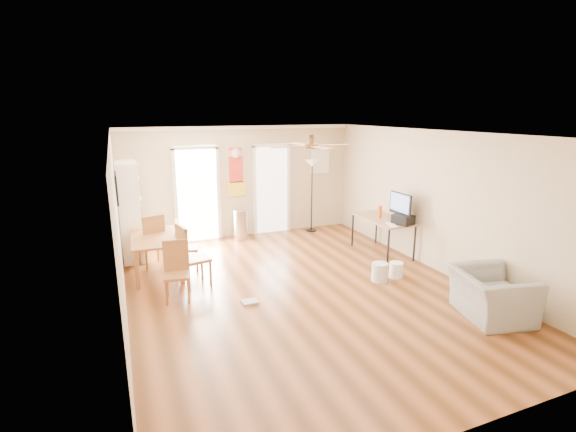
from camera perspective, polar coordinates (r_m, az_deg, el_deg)
name	(u,v)px	position (r m, az deg, el deg)	size (l,w,h in m)	color
floor	(302,290)	(7.16, 1.86, -10.07)	(7.00, 7.00, 0.00)	brown
ceiling	(303,133)	(6.53, 2.04, 11.20)	(5.50, 7.00, 0.00)	silver
wall_back	(241,182)	(9.96, -6.39, 4.62)	(5.50, 0.04, 2.60)	beige
wall_front	(470,307)	(3.99, 23.52, -11.32)	(5.50, 0.04, 2.60)	beige
wall_left	(119,234)	(6.17, -22.06, -2.30)	(0.04, 7.00, 2.60)	beige
wall_right	(437,202)	(8.23, 19.70, 1.85)	(0.04, 7.00, 2.60)	beige
crown_molding	(303,136)	(6.54, 2.04, 10.85)	(5.50, 7.00, 0.08)	white
kitchen_doorway	(197,196)	(9.76, -12.26, 2.70)	(0.90, 0.10, 2.10)	white
bathroom_doorway	(271,190)	(10.21, -2.28, 3.52)	(0.80, 0.10, 2.10)	white
wall_decal	(236,172)	(9.87, -7.10, 5.98)	(0.46, 0.03, 1.10)	red
ac_grille	(320,161)	(10.61, 4.37, 7.44)	(0.50, 0.04, 0.60)	white
framed_poster	(117,188)	(7.45, -22.33, 3.54)	(0.04, 0.66, 0.48)	black
ceiling_fan	(311,146)	(6.27, 3.18, 9.51)	(1.24, 1.24, 0.20)	#593819
bookshelf	(130,211)	(8.91, -20.77, 0.61)	(0.40, 0.89, 1.98)	white
dining_table	(157,255)	(8.11, -17.40, -5.06)	(0.86, 1.43, 0.71)	#9B5E32
dining_chair_right_a	(187,246)	(8.11, -13.58, -3.94)	(0.39, 0.39, 0.94)	olive
dining_chair_right_b	(195,256)	(7.33, -12.60, -5.28)	(0.44, 0.44, 1.08)	olive
dining_chair_near	(176,272)	(6.85, -14.96, -7.42)	(0.39, 0.39, 0.94)	#A97336
dining_chair_far	(151,240)	(8.46, -18.15, -3.19)	(0.42, 0.42, 1.03)	#A86A36
trash_can	(240,225)	(9.82, -6.50, -1.17)	(0.33, 0.33, 0.70)	#B7B7B9
torchiere_lamp	(312,196)	(10.34, 3.25, 2.74)	(0.34, 0.34, 1.78)	black
computer_desk	(382,236)	(9.03, 12.67, -2.64)	(0.71, 1.41, 0.76)	#A27758
imac	(400,208)	(8.64, 15.03, 1.10)	(0.09, 0.64, 0.60)	black
keyboard	(392,225)	(8.45, 13.97, -1.17)	(0.12, 0.38, 0.01)	white
printer	(403,219)	(8.57, 15.40, -0.46)	(0.31, 0.36, 0.19)	black
orange_bottle	(380,212)	(8.92, 12.39, 0.54)	(0.09, 0.09, 0.26)	#F95316
wastebasket_a	(396,270)	(7.87, 14.50, -7.12)	(0.24, 0.24, 0.28)	white
wastebasket_b	(380,272)	(7.63, 12.39, -7.47)	(0.29, 0.29, 0.33)	silver
floor_cloth	(250,302)	(6.73, -5.25, -11.58)	(0.25, 0.20, 0.04)	#A3A39E
armchair	(490,295)	(6.83, 25.86, -9.64)	(1.06, 0.93, 0.69)	gray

